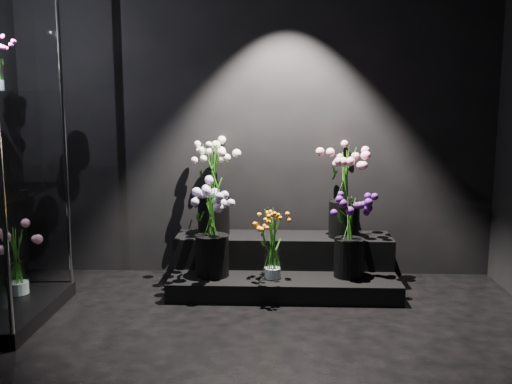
{
  "coord_description": "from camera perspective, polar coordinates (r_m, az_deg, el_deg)",
  "views": [
    {
      "loc": [
        0.2,
        -2.79,
        1.48
      ],
      "look_at": [
        0.04,
        1.2,
        0.84
      ],
      "focal_mm": 40.0,
      "sensor_mm": 36.0,
      "label": 1
    }
  ],
  "objects": [
    {
      "name": "wall_back",
      "position": [
        4.8,
        -0.1,
        8.2
      ],
      "size": [
        4.0,
        0.0,
        4.0
      ],
      "primitive_type": "plane",
      "rotation": [
        1.57,
        0.0,
        0.0
      ],
      "color": "black",
      "rests_on": "floor"
    },
    {
      "name": "wall_front",
      "position": [
        0.82,
        -11.87,
        3.12
      ],
      "size": [
        4.0,
        0.0,
        4.0
      ],
      "primitive_type": "plane",
      "rotation": [
        -1.57,
        0.0,
        0.0
      ],
      "color": "black",
      "rests_on": "floor"
    },
    {
      "name": "display_riser",
      "position": [
        4.64,
        2.77,
        -7.38
      ],
      "size": [
        1.75,
        0.78,
        0.39
      ],
      "color": "black",
      "rests_on": "floor"
    },
    {
      "name": "bouquet_orange_bells",
      "position": [
        4.3,
        1.69,
        -5.01
      ],
      "size": [
        0.34,
        0.34,
        0.55
      ],
      "rotation": [
        0.0,
        0.0,
        0.39
      ],
      "color": "white",
      "rests_on": "display_riser"
    },
    {
      "name": "bouquet_lilac",
      "position": [
        4.35,
        -4.45,
        -3.27
      ],
      "size": [
        0.49,
        0.49,
        0.69
      ],
      "rotation": [
        0.0,
        0.0,
        -0.29
      ],
      "color": "black",
      "rests_on": "display_riser"
    },
    {
      "name": "bouquet_purple",
      "position": [
        4.38,
        9.37,
        -3.93
      ],
      "size": [
        0.42,
        0.42,
        0.61
      ],
      "rotation": [
        0.0,
        0.0,
        0.29
      ],
      "color": "black",
      "rests_on": "display_riser"
    },
    {
      "name": "bouquet_cream_roses",
      "position": [
        4.64,
        -4.3,
        0.94
      ],
      "size": [
        0.38,
        0.38,
        0.76
      ],
      "rotation": [
        0.0,
        0.0,
        -0.03
      ],
      "color": "black",
      "rests_on": "display_riser"
    },
    {
      "name": "bouquet_pink_roses",
      "position": [
        4.59,
        8.88,
        0.61
      ],
      "size": [
        0.42,
        0.42,
        0.73
      ],
      "rotation": [
        0.0,
        0.0,
        -0.13
      ],
      "color": "black",
      "rests_on": "display_riser"
    },
    {
      "name": "bouquet_case_base_pink",
      "position": [
        4.43,
        -22.81,
        -6.3
      ],
      "size": [
        0.42,
        0.42,
        0.47
      ],
      "rotation": [
        0.0,
        0.0,
        -0.42
      ],
      "color": "white",
      "rests_on": "display_case"
    }
  ]
}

